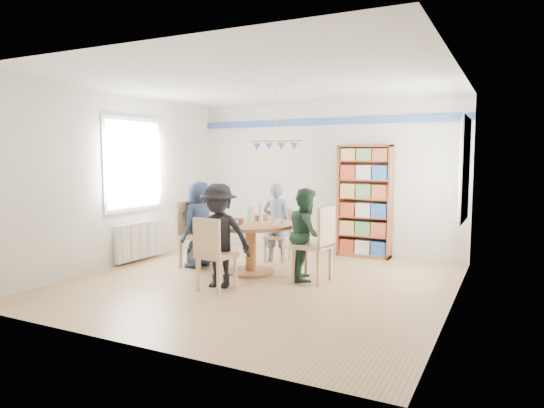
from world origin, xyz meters
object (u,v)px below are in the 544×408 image
Objects in this scene: person_left at (199,224)px; person_near at (219,236)px; chair_near at (212,251)px; bookshelf at (365,202)px; dining_table at (251,236)px; chair_left at (193,231)px; person_far at (276,222)px; person_right at (307,234)px; radiator at (139,240)px; chair_right at (318,241)px; chair_far at (279,232)px.

person_near reaches higher than person_left.
bookshelf reaches higher than chair_near.
chair_left is at bearing -177.55° from dining_table.
chair_near is at bearing 85.82° from person_far.
person_far is (-0.02, 0.90, 0.09)m from dining_table.
radiator is at bearing 71.20° from person_right.
person_far is at bearing 26.71° from radiator.
radiator is 2.31m from chair_near.
bookshelf reaches higher than chair_left.
person_far is (-0.06, 1.98, 0.12)m from chair_near.
chair_near is (-1.04, -1.03, -0.05)m from chair_right.
person_left is 1.05× the size of person_right.
radiator is 1.05× the size of chair_near.
chair_left is 0.99× the size of chair_right.
dining_table is 1.24× the size of chair_right.
chair_right is at bearing -2.36° from dining_table.
person_far reaches higher than person_right.
chair_near reaches higher than chair_far.
chair_near is 0.69× the size of person_near.
chair_left is 0.80× the size of person_far.
chair_left reaches higher than chair_far.
dining_table is at bearing 89.25° from person_left.
chair_near is 1.39m from person_right.
chair_right is at bearing -129.68° from person_right.
person_left is (1.12, 0.13, 0.33)m from radiator.
person_far is at bearing 139.26° from chair_right.
chair_right reaches higher than chair_left.
person_near is at bearing -143.19° from chair_right.
chair_left is at bearing -134.24° from chair_far.
dining_table is 0.96× the size of person_left.
person_right is 1.95m from bookshelf.
person_right is (2.94, 0.14, 0.30)m from radiator.
person_near reaches higher than radiator.
person_near is at bearing -38.78° from chair_left.
chair_near is 1.47m from person_left.
dining_table is 1.36× the size of chair_near.
chair_left reaches higher than chair_near.
chair_far is 1.33m from person_right.
radiator is 0.52× the size of bookshelf.
chair_right is (2.10, -0.00, 0.01)m from chair_left.
radiator is at bearing 20.78° from person_far.
person_right is 1.00× the size of person_far.
chair_far is at bearing 80.02° from person_near.
person_far reaches higher than chair_near.
chair_near is 0.74× the size of person_far.
person_far reaches higher than dining_table.
chair_far is at bearing -104.44° from person_far.
person_near is (-0.89, -0.88, 0.04)m from person_right.
radiator is 1.17m from person_left.
dining_table is 1.02m from chair_left.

